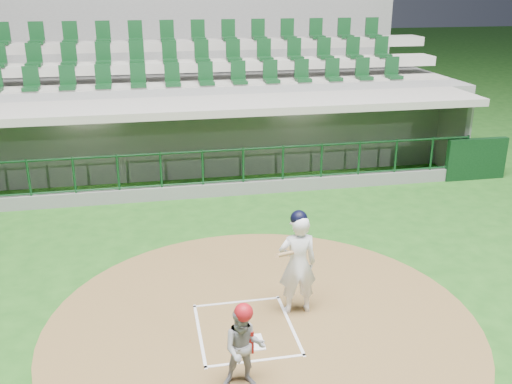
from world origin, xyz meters
TOP-DOWN VIEW (x-y plane):
  - ground at (0.00, 0.00)m, footprint 120.00×120.00m
  - dirt_circle at (0.30, -0.20)m, footprint 7.20×7.20m
  - home_plate at (0.00, -0.70)m, footprint 0.43×0.43m
  - batter_box_chalk at (0.00, -0.30)m, footprint 1.55×1.80m
  - dugout_structure at (0.04, 7.81)m, footprint 16.40×3.70m
  - seating_deck at (0.00, 10.91)m, footprint 17.00×6.72m
  - batter at (0.96, 0.09)m, footprint 0.87×0.87m
  - catcher at (-0.26, -1.64)m, footprint 0.66×0.55m

SIDE VIEW (x-z plane):
  - ground at x=0.00m, z-range 0.00..0.00m
  - dirt_circle at x=0.30m, z-range 0.00..0.01m
  - batter_box_chalk at x=0.00m, z-range 0.01..0.02m
  - home_plate at x=0.00m, z-range 0.01..0.03m
  - catcher at x=-0.26m, z-range 0.00..1.31m
  - batter at x=0.96m, z-range 0.01..1.87m
  - dugout_structure at x=0.04m, z-range -0.54..2.46m
  - seating_deck at x=0.00m, z-range -1.15..4.00m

